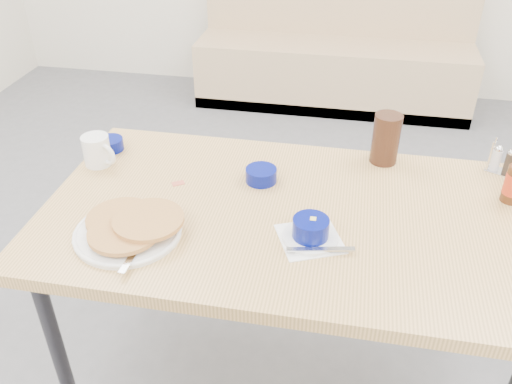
% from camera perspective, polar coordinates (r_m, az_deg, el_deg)
% --- Properties ---
extents(booth_bench, '(1.90, 0.56, 1.22)m').
position_cam_1_polar(booth_bench, '(4.01, 8.27, 14.25)').
color(booth_bench, tan).
rests_on(booth_bench, ground).
extents(dining_table, '(1.40, 0.80, 0.76)m').
position_cam_1_polar(dining_table, '(1.59, 3.12, -3.84)').
color(dining_table, tan).
rests_on(dining_table, ground).
extents(pancake_plate, '(0.30, 0.31, 0.05)m').
position_cam_1_polar(pancake_plate, '(1.49, -13.16, -3.68)').
color(pancake_plate, white).
rests_on(pancake_plate, dining_table).
extents(coffee_mug, '(0.12, 0.09, 0.10)m').
position_cam_1_polar(coffee_mug, '(1.82, -16.34, 4.23)').
color(coffee_mug, white).
rests_on(coffee_mug, dining_table).
extents(grits_setting, '(0.23, 0.21, 0.07)m').
position_cam_1_polar(grits_setting, '(1.44, 5.77, -4.12)').
color(grits_setting, white).
rests_on(grits_setting, dining_table).
extents(creamer_bowl, '(0.09, 0.09, 0.04)m').
position_cam_1_polar(creamer_bowl, '(1.91, -15.09, 4.87)').
color(creamer_bowl, '#040E6A').
rests_on(creamer_bowl, dining_table).
extents(butter_bowl, '(0.10, 0.10, 0.04)m').
position_cam_1_polar(butter_bowl, '(1.67, 0.54, 1.80)').
color(butter_bowl, '#040E6A').
rests_on(butter_bowl, dining_table).
extents(amber_tumbler, '(0.11, 0.11, 0.17)m').
position_cam_1_polar(amber_tumbler, '(1.80, 13.51, 5.47)').
color(amber_tumbler, '#331A10').
rests_on(amber_tumbler, dining_table).
extents(condiment_caddy, '(0.10, 0.08, 0.10)m').
position_cam_1_polar(condiment_caddy, '(1.88, 24.50, 2.89)').
color(condiment_caddy, silver).
rests_on(condiment_caddy, dining_table).
extents(sugar_wrapper, '(0.04, 0.04, 0.00)m').
position_cam_1_polar(sugar_wrapper, '(1.69, -8.20, 0.92)').
color(sugar_wrapper, '#CC5944').
rests_on(sugar_wrapper, dining_table).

